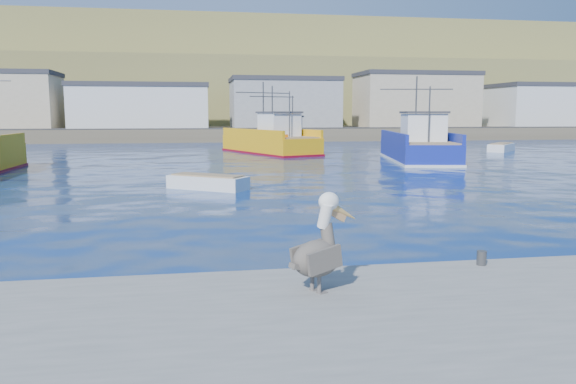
% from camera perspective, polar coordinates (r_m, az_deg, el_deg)
% --- Properties ---
extents(ground, '(260.00, 260.00, 0.00)m').
position_cam_1_polar(ground, '(14.69, 2.03, -6.33)').
color(ground, navy).
rests_on(ground, ground).
extents(dock_bollards, '(36.20, 0.20, 0.30)m').
position_cam_1_polar(dock_bollards, '(11.49, 8.40, -7.14)').
color(dock_bollards, '#4C4C4C').
rests_on(dock_bollards, dock).
extents(far_shore, '(200.00, 81.00, 24.00)m').
position_cam_1_polar(far_shore, '(123.30, -8.25, 10.40)').
color(far_shore, brown).
rests_on(far_shore, ground).
extents(trawler_yellow_b, '(8.28, 12.62, 6.60)m').
position_cam_1_polar(trawler_yellow_b, '(51.70, -1.72, 5.16)').
color(trawler_yellow_b, orange).
rests_on(trawler_yellow_b, ground).
extents(trawler_blue, '(6.25, 12.39, 6.58)m').
position_cam_1_polar(trawler_blue, '(44.40, 13.13, 4.48)').
color(trawler_blue, navy).
rests_on(trawler_blue, ground).
extents(boat_orange, '(6.47, 9.57, 6.17)m').
position_cam_1_polar(boat_orange, '(51.98, -0.94, 5.16)').
color(boat_orange, orange).
rests_on(boat_orange, ground).
extents(skiff_mid, '(4.01, 3.40, 0.86)m').
position_cam_1_polar(skiff_mid, '(27.39, -8.14, 0.87)').
color(skiff_mid, silver).
rests_on(skiff_mid, ground).
extents(skiff_far, '(4.19, 4.32, 0.97)m').
position_cam_1_polar(skiff_far, '(58.00, 20.85, 4.19)').
color(skiff_far, silver).
rests_on(skiff_far, ground).
extents(pelican, '(1.39, 0.91, 1.77)m').
position_cam_1_polar(pelican, '(9.94, 3.24, -5.88)').
color(pelican, '#595451').
rests_on(pelican, dock).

